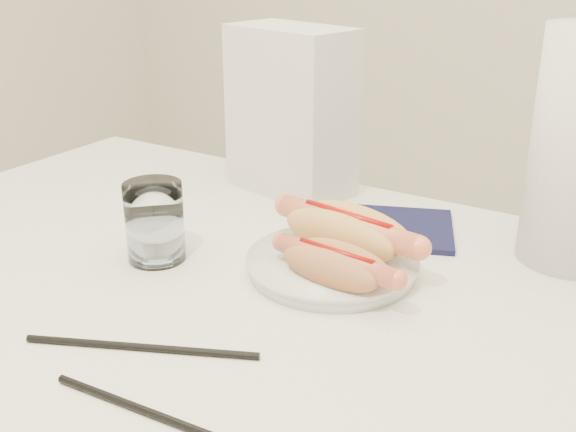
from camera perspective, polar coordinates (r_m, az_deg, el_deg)
The scene contains 9 objects.
table at distance 0.83m, azimuth -3.72°, elevation -9.89°, with size 1.20×0.80×0.75m.
plate at distance 0.84m, azimuth 3.65°, elevation -4.17°, with size 0.20×0.20×0.02m, color silver.
hotdog_left at distance 0.85m, azimuth 4.91°, elevation -1.28°, with size 0.20×0.10×0.06m.
hotdog_right at distance 0.77m, azimuth 3.97°, elevation -4.07°, with size 0.16×0.07×0.04m.
water_glass at distance 0.87m, azimuth -10.95°, elevation -0.48°, with size 0.07×0.07×0.10m, color silver.
chopstick_near at distance 0.70m, azimuth -12.03°, elevation -10.54°, with size 0.01×0.01×0.24m, color black.
chopstick_far at distance 0.61m, azimuth -10.13°, elevation -16.12°, with size 0.01×0.01×0.24m, color black.
napkin_box at distance 1.07m, azimuth 0.27°, elevation 8.63°, with size 0.19×0.11×0.25m, color silver.
navy_napkin at distance 0.96m, azimuth 9.18°, elevation -0.99°, with size 0.14×0.14×0.01m, color #111235.
Camera 1 is at (0.41, -0.57, 1.13)m, focal length 43.07 mm.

